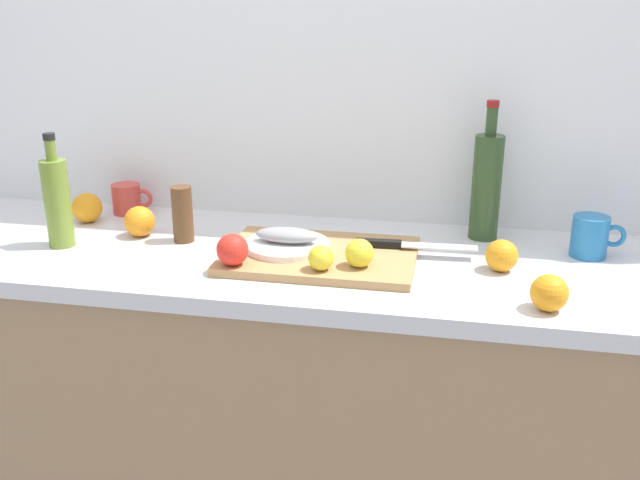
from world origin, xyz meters
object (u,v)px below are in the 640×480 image
(cutting_board, at_px, (320,256))
(fish_fillet, at_px, (287,235))
(chef_knife, at_px, (401,245))
(coffee_mug_2, at_px, (591,236))
(lemon_0, at_px, (321,258))
(coffee_mug_0, at_px, (128,199))
(pepper_mill, at_px, (183,214))
(white_plate, at_px, (287,245))
(wine_bottle, at_px, (486,185))
(orange_0, at_px, (140,221))
(olive_oil_bottle, at_px, (57,201))

(cutting_board, bearing_deg, fish_fillet, 172.72)
(chef_knife, relative_size, coffee_mug_2, 2.31)
(cutting_board, xyz_separation_m, chef_knife, (0.19, 0.06, 0.02))
(lemon_0, relative_size, coffee_mug_2, 0.45)
(fish_fillet, height_order, chef_knife, fish_fillet)
(lemon_0, bearing_deg, coffee_mug_2, 23.29)
(coffee_mug_0, relative_size, pepper_mill, 0.84)
(white_plate, relative_size, fish_fillet, 1.33)
(white_plate, xyz_separation_m, coffee_mug_2, (0.71, 0.14, 0.02))
(wine_bottle, xyz_separation_m, orange_0, (-0.88, -0.16, -0.10))
(coffee_mug_2, xyz_separation_m, pepper_mill, (-1.00, -0.09, 0.02))
(cutting_board, relative_size, white_plate, 2.22)
(cutting_board, bearing_deg, olive_oil_bottle, -177.55)
(coffee_mug_2, bearing_deg, fish_fillet, -168.95)
(coffee_mug_0, bearing_deg, lemon_0, -30.13)
(cutting_board, xyz_separation_m, orange_0, (-0.49, 0.08, 0.03))
(cutting_board, height_order, white_plate, white_plate)
(white_plate, height_order, coffee_mug_2, coffee_mug_2)
(lemon_0, xyz_separation_m, wine_bottle, (0.36, 0.35, 0.09))
(white_plate, height_order, wine_bottle, wine_bottle)
(chef_knife, bearing_deg, coffee_mug_0, 163.73)
(lemon_0, distance_m, wine_bottle, 0.51)
(coffee_mug_2, bearing_deg, olive_oil_bottle, -172.11)
(cutting_board, distance_m, fish_fillet, 0.09)
(cutting_board, xyz_separation_m, olive_oil_bottle, (-0.65, -0.03, 0.11))
(chef_knife, distance_m, coffee_mug_2, 0.45)
(white_plate, height_order, fish_fillet, fish_fillet)
(olive_oil_bottle, relative_size, coffee_mug_2, 2.27)
(cutting_board, distance_m, coffee_mug_2, 0.65)
(coffee_mug_0, distance_m, orange_0, 0.22)
(wine_bottle, distance_m, coffee_mug_2, 0.28)
(chef_knife, distance_m, olive_oil_bottle, 0.85)
(coffee_mug_2, bearing_deg, wine_bottle, 160.26)
(coffee_mug_0, xyz_separation_m, coffee_mug_2, (1.24, -0.11, 0.01))
(lemon_0, xyz_separation_m, pepper_mill, (-0.39, 0.17, 0.02))
(white_plate, relative_size, lemon_0, 3.57)
(fish_fillet, xyz_separation_m, coffee_mug_0, (-0.53, 0.25, -0.01))
(cutting_board, xyz_separation_m, lemon_0, (0.02, -0.11, 0.04))
(white_plate, xyz_separation_m, orange_0, (-0.41, 0.07, 0.01))
(coffee_mug_0, relative_size, coffee_mug_2, 0.96)
(lemon_0, height_order, coffee_mug_0, coffee_mug_0)
(lemon_0, xyz_separation_m, coffee_mug_2, (0.61, 0.26, 0.00))
(lemon_0, distance_m, pepper_mill, 0.43)
(pepper_mill, bearing_deg, white_plate, -10.39)
(coffee_mug_2, bearing_deg, coffee_mug_0, 175.02)
(cutting_board, height_order, orange_0, orange_0)
(olive_oil_bottle, height_order, pepper_mill, olive_oil_bottle)
(chef_knife, xyz_separation_m, lemon_0, (-0.16, -0.17, 0.02))
(chef_knife, xyz_separation_m, olive_oil_bottle, (-0.84, -0.09, 0.09))
(white_plate, relative_size, coffee_mug_0, 1.70)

